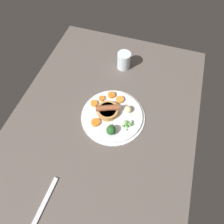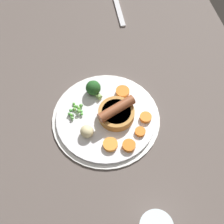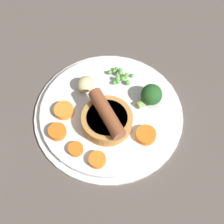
# 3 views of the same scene
# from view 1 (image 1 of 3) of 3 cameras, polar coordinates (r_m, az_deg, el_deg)

# --- Properties ---
(dining_table) EXTENTS (1.10, 0.80, 0.03)m
(dining_table) POSITION_cam_1_polar(r_m,az_deg,el_deg) (0.89, -2.44, -2.41)
(dining_table) COLOR #564C47
(dining_table) RESTS_ON ground
(dinner_plate) EXTENTS (0.28, 0.28, 0.01)m
(dinner_plate) POSITION_cam_1_polar(r_m,az_deg,el_deg) (0.88, 0.30, -1.10)
(dinner_plate) COLOR silver
(dinner_plate) RESTS_ON dining_table
(sausage_pudding) EXTENTS (0.09, 0.10, 0.05)m
(sausage_pudding) POSITION_cam_1_polar(r_m,az_deg,el_deg) (0.86, -1.26, 0.52)
(sausage_pudding) COLOR #BC8442
(sausage_pudding) RESTS_ON dinner_plate
(pea_pile) EXTENTS (0.05, 0.04, 0.02)m
(pea_pile) POSITION_cam_1_polar(r_m,az_deg,el_deg) (0.84, 4.34, -3.52)
(pea_pile) COLOR #5AB84F
(pea_pile) RESTS_ON dinner_plate
(broccoli_floret_near) EXTENTS (0.05, 0.04, 0.04)m
(broccoli_floret_near) POSITION_cam_1_polar(r_m,az_deg,el_deg) (0.81, -0.29, -5.13)
(broccoli_floret_near) COLOR #235623
(broccoli_floret_near) RESTS_ON dinner_plate
(potato_chunk_0) EXTENTS (0.05, 0.05, 0.03)m
(potato_chunk_0) POSITION_cam_1_polar(r_m,az_deg,el_deg) (0.87, 4.58, 0.80)
(potato_chunk_0) COLOR beige
(potato_chunk_0) RESTS_ON dinner_plate
(carrot_slice_0) EXTENTS (0.04, 0.04, 0.01)m
(carrot_slice_0) POSITION_cam_1_polar(r_m,az_deg,el_deg) (0.91, 2.25, 3.57)
(carrot_slice_0) COLOR orange
(carrot_slice_0) RESTS_ON dinner_plate
(carrot_slice_2) EXTENTS (0.05, 0.05, 0.01)m
(carrot_slice_2) POSITION_cam_1_polar(r_m,az_deg,el_deg) (0.85, -4.74, -3.01)
(carrot_slice_2) COLOR orange
(carrot_slice_2) RESTS_ON dinner_plate
(carrot_slice_3) EXTENTS (0.04, 0.04, 0.01)m
(carrot_slice_3) POSITION_cam_1_polar(r_m,az_deg,el_deg) (0.91, -2.94, 3.87)
(carrot_slice_3) COLOR orange
(carrot_slice_3) RESTS_ON dinner_plate
(carrot_slice_4) EXTENTS (0.04, 0.04, 0.01)m
(carrot_slice_4) POSITION_cam_1_polar(r_m,az_deg,el_deg) (0.90, -5.15, 2.48)
(carrot_slice_4) COLOR orange
(carrot_slice_4) RESTS_ON dinner_plate
(carrot_slice_5) EXTENTS (0.05, 0.05, 0.01)m
(carrot_slice_5) POSITION_cam_1_polar(r_m,az_deg,el_deg) (0.92, -0.15, 4.88)
(carrot_slice_5) COLOR orange
(carrot_slice_5) RESTS_ON dinner_plate
(fork) EXTENTS (0.18, 0.02, 0.01)m
(fork) POSITION_cam_1_polar(r_m,az_deg,el_deg) (0.81, -18.74, -23.31)
(fork) COLOR silver
(fork) RESTS_ON dining_table
(drinking_glass) EXTENTS (0.07, 0.07, 0.09)m
(drinking_glass) POSITION_cam_1_polar(r_m,az_deg,el_deg) (1.03, 3.20, 14.52)
(drinking_glass) COLOR silver
(drinking_glass) RESTS_ON dining_table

